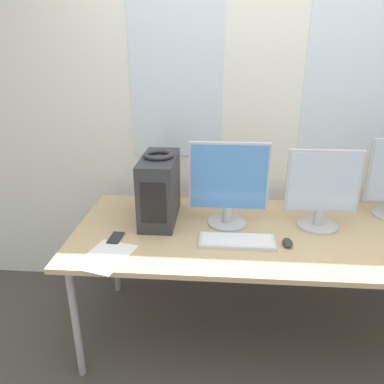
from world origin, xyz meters
name	(u,v)px	position (x,y,z in m)	size (l,w,h in m)	color
wall_back	(261,104)	(0.00, 1.06, 1.35)	(8.00, 0.07, 2.70)	silver
desk	(263,238)	(0.00, 0.46, 0.69)	(2.14, 0.93, 0.73)	tan
pc_tower	(160,189)	(-0.61, 0.59, 0.92)	(0.20, 0.44, 0.38)	#2D2D33
headphones	(158,155)	(-0.61, 0.59, 1.13)	(0.17, 0.17, 0.03)	#333338
monitor_main	(229,184)	(-0.21, 0.54, 0.98)	(0.45, 0.23, 0.49)	#B7B7BC
monitor_right_near	(322,190)	(0.31, 0.54, 0.96)	(0.40, 0.23, 0.46)	#B7B7BC
keyboard	(237,241)	(-0.16, 0.32, 0.74)	(0.40, 0.16, 0.02)	silver
mouse	(288,243)	(0.11, 0.32, 0.74)	(0.05, 0.09, 0.03)	#2D2D2D
cell_phone	(116,238)	(-0.81, 0.32, 0.73)	(0.07, 0.13, 0.01)	#232328
paper_sheet_left	(106,256)	(-0.81, 0.13, 0.73)	(0.28, 0.34, 0.00)	white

